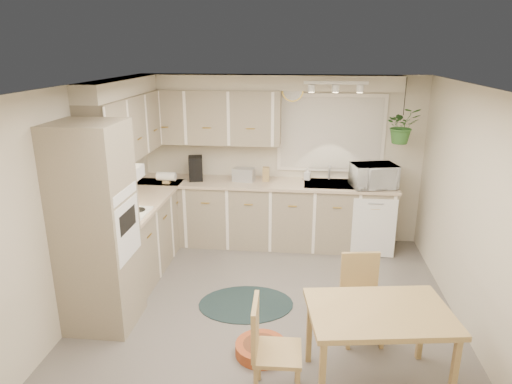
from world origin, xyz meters
TOP-DOWN VIEW (x-y plane):
  - floor at (0.00, 0.00)m, footprint 4.20×4.20m
  - ceiling at (0.00, 0.00)m, footprint 4.20×4.20m
  - wall_back at (0.00, 2.10)m, footprint 4.00×0.04m
  - wall_front at (0.00, -2.10)m, footprint 4.00×0.04m
  - wall_left at (-2.00, 0.00)m, footprint 0.04×4.20m
  - wall_right at (2.00, 0.00)m, footprint 0.04×4.20m
  - base_cab_left at (-1.70, 0.88)m, footprint 0.60×1.85m
  - base_cab_back at (-0.20, 1.80)m, footprint 3.60×0.60m
  - counter_left at (-1.69, 0.88)m, footprint 0.64×1.89m
  - counter_back at (-0.20, 1.79)m, footprint 3.64×0.64m
  - oven_stack at (-1.68, -0.38)m, footprint 0.65×0.65m
  - wall_oven_face at (-1.35, -0.38)m, footprint 0.02×0.56m
  - upper_cab_left at (-1.82, 1.00)m, footprint 0.35×2.00m
  - upper_cab_back at (-1.00, 1.93)m, footprint 2.00×0.35m
  - soffit_left at (-1.85, 1.00)m, footprint 0.30×2.00m
  - soffit_back at (-0.20, 1.95)m, footprint 3.60×0.30m
  - cooktop at (-1.68, 0.30)m, footprint 0.52×0.58m
  - range_hood at (-1.70, 0.30)m, footprint 0.40×0.60m
  - window_blinds at (0.70, 2.07)m, footprint 1.40×0.02m
  - window_frame at (0.70, 2.08)m, footprint 1.50×0.02m
  - sink at (0.70, 1.80)m, footprint 0.70×0.48m
  - dishwasher_front at (1.30, 1.49)m, footprint 0.58×0.02m
  - track_light_bar at (0.70, 1.55)m, footprint 0.80×0.04m
  - wall_clock at (0.15, 2.07)m, footprint 0.30×0.03m
  - dining_table at (0.99, -1.03)m, footprint 1.24×0.92m
  - chair_left at (0.17, -1.24)m, footprint 0.41×0.41m
  - chair_back at (0.94, -0.39)m, footprint 0.45×0.45m
  - braided_rug at (-0.26, 0.11)m, footprint 1.16×0.93m
  - pet_bed at (-0.01, -0.74)m, footprint 0.63×0.63m
  - microwave at (1.27, 1.70)m, footprint 0.64×0.45m
  - soap_bottle at (0.39, 1.95)m, footprint 0.11×0.19m
  - hanging_plant at (1.59, 1.70)m, footprint 0.49×0.53m
  - coffee_maker at (-1.19, 1.80)m, footprint 0.24×0.27m
  - toaster at (-0.51, 1.82)m, footprint 0.32×0.21m
  - knife_block at (-0.19, 1.85)m, footprint 0.09×0.09m

SIDE VIEW (x-z plane):
  - floor at x=0.00m, z-range 0.00..0.00m
  - braided_rug at x=-0.26m, z-range 0.00..0.01m
  - pet_bed at x=-0.01m, z-range 0.00..0.11m
  - dining_table at x=0.99m, z-range 0.00..0.72m
  - chair_back at x=0.94m, z-range 0.00..0.85m
  - dishwasher_front at x=1.30m, z-range 0.01..0.84m
  - chair_left at x=0.17m, z-range 0.00..0.86m
  - base_cab_left at x=-1.70m, z-range 0.00..0.90m
  - base_cab_back at x=-0.20m, z-range 0.00..0.90m
  - sink at x=0.70m, z-range 0.85..0.95m
  - counter_left at x=-1.69m, z-range 0.90..0.94m
  - counter_back at x=-0.20m, z-range 0.90..0.94m
  - cooktop at x=-1.68m, z-range 0.93..0.95m
  - soap_bottle at x=0.39m, z-range 0.94..1.02m
  - toaster at x=-0.51m, z-range 0.94..1.12m
  - knife_block at x=-0.19m, z-range 0.94..1.14m
  - oven_stack at x=-1.68m, z-range 0.00..2.10m
  - wall_oven_face at x=-1.35m, z-range 0.76..1.34m
  - coffee_maker at x=-1.19m, z-range 0.94..1.28m
  - microwave at x=1.27m, z-range 0.94..1.33m
  - wall_back at x=0.00m, z-range 0.00..2.40m
  - wall_front at x=0.00m, z-range 0.00..2.40m
  - wall_left at x=-2.00m, z-range 0.00..2.40m
  - wall_right at x=2.00m, z-range 0.00..2.40m
  - range_hood at x=-1.70m, z-range 1.33..1.47m
  - window_blinds at x=0.70m, z-range 1.10..2.10m
  - window_frame at x=0.70m, z-range 1.05..2.15m
  - hanging_plant at x=1.59m, z-range 1.55..1.92m
  - upper_cab_left at x=-1.82m, z-range 1.45..2.20m
  - upper_cab_back at x=-1.00m, z-range 1.45..2.20m
  - wall_clock at x=0.15m, z-range 2.03..2.33m
  - soffit_left at x=-1.85m, z-range 2.20..2.40m
  - soffit_back at x=-0.20m, z-range 2.20..2.40m
  - track_light_bar at x=0.70m, z-range 2.31..2.35m
  - ceiling at x=0.00m, z-range 2.40..2.40m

